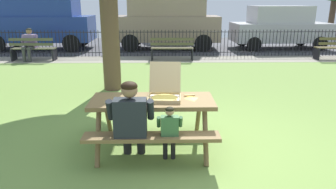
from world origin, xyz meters
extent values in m
cube|color=olive|center=(0.00, 2.09, -0.01)|extent=(28.00, 12.18, 0.02)
cube|color=gray|center=(0.00, 7.48, 0.00)|extent=(28.00, 1.40, 0.01)
cube|color=#424247|center=(0.00, 11.50, -0.01)|extent=(28.00, 6.64, 0.01)
cube|color=brown|center=(-0.92, -0.04, 0.74)|extent=(1.80, 0.77, 0.06)
cube|color=brown|center=(-0.92, -0.64, 0.44)|extent=(1.80, 0.29, 0.05)
cube|color=brown|center=(-0.92, 0.56, 0.44)|extent=(1.80, 0.29, 0.05)
cylinder|color=brown|center=(-1.66, -0.46, 0.35)|extent=(0.07, 0.43, 0.74)
cylinder|color=brown|center=(-1.66, 0.37, 0.35)|extent=(0.07, 0.43, 0.74)
cylinder|color=brown|center=(-0.18, -0.46, 0.35)|extent=(0.07, 0.43, 0.74)
cylinder|color=brown|center=(-0.19, 0.37, 0.35)|extent=(0.07, 0.43, 0.74)
cube|color=tan|center=(-0.75, -0.05, 0.78)|extent=(0.50, 0.50, 0.01)
cube|color=silver|center=(-0.75, -0.05, 0.78)|extent=(0.46, 0.46, 0.00)
cube|color=tan|center=(-0.76, -0.28, 0.80)|extent=(0.47, 0.04, 0.04)
cube|color=tan|center=(-0.73, 0.18, 0.80)|extent=(0.47, 0.04, 0.04)
cube|color=tan|center=(-0.97, -0.04, 0.80)|extent=(0.04, 0.47, 0.04)
cube|color=tan|center=(-0.52, -0.06, 0.80)|extent=(0.04, 0.47, 0.04)
cube|color=tan|center=(-0.73, 0.20, 1.04)|extent=(0.48, 0.21, 0.44)
cylinder|color=tan|center=(-0.75, -0.05, 0.79)|extent=(0.40, 0.40, 0.01)
cylinder|color=#E1C754|center=(-0.75, -0.05, 0.80)|extent=(0.37, 0.37, 0.00)
pyramid|color=#E4C648|center=(-0.35, -0.01, 0.78)|extent=(0.19, 0.24, 0.01)
cube|color=tan|center=(-0.36, 0.10, 0.78)|extent=(0.17, 0.06, 0.02)
cylinder|color=black|center=(-1.29, -0.22, 0.22)|extent=(0.12, 0.12, 0.44)
cylinder|color=black|center=(-1.29, -0.43, 0.47)|extent=(0.15, 0.42, 0.15)
cylinder|color=black|center=(-1.09, -0.22, 0.22)|extent=(0.12, 0.12, 0.44)
cylinder|color=black|center=(-1.09, -0.43, 0.47)|extent=(0.15, 0.42, 0.15)
cube|color=#1E2328|center=(-1.19, -0.64, 0.70)|extent=(0.42, 0.22, 0.52)
cylinder|color=#1E2328|center=(-1.45, -0.60, 0.80)|extent=(0.09, 0.21, 0.31)
cylinder|color=#1E2328|center=(-0.93, -0.59, 0.80)|extent=(0.09, 0.21, 0.31)
sphere|color=#8C6647|center=(-1.19, -0.62, 1.08)|extent=(0.21, 0.21, 0.21)
ellipsoid|color=black|center=(-1.19, -0.63, 1.13)|extent=(0.21, 0.20, 0.12)
cylinder|color=black|center=(-0.74, -0.41, 0.22)|extent=(0.07, 0.07, 0.44)
cylinder|color=black|center=(-0.74, -0.53, 0.46)|extent=(0.08, 0.23, 0.08)
cylinder|color=black|center=(-0.63, -0.41, 0.22)|extent=(0.07, 0.07, 0.44)
cylinder|color=black|center=(-0.63, -0.53, 0.46)|extent=(0.08, 0.23, 0.08)
cube|color=#386638|center=(-0.68, -0.64, 0.58)|extent=(0.23, 0.12, 0.29)
cylinder|color=#386638|center=(-0.83, -0.62, 0.64)|extent=(0.05, 0.11, 0.17)
cylinder|color=#386638|center=(-0.54, -0.61, 0.64)|extent=(0.05, 0.11, 0.17)
sphere|color=tan|center=(-0.68, -0.63, 0.79)|extent=(0.12, 0.12, 0.12)
ellipsoid|color=black|center=(-0.68, -0.64, 0.82)|extent=(0.12, 0.11, 0.07)
cylinder|color=black|center=(0.00, 8.18, 0.97)|extent=(21.57, 0.03, 0.03)
cylinder|color=black|center=(0.00, 8.18, 0.16)|extent=(21.57, 0.03, 0.03)
cylinder|color=black|center=(-7.07, 8.18, 0.53)|extent=(0.02, 0.02, 1.05)
cylinder|color=black|center=(-6.93, 8.18, 0.53)|extent=(0.02, 0.02, 1.05)
cylinder|color=black|center=(-6.79, 8.18, 0.53)|extent=(0.02, 0.02, 1.05)
cylinder|color=black|center=(-6.65, 8.18, 0.53)|extent=(0.02, 0.02, 1.05)
cylinder|color=black|center=(-6.51, 8.18, 0.53)|extent=(0.02, 0.02, 1.05)
cylinder|color=black|center=(-6.37, 8.18, 0.53)|extent=(0.02, 0.02, 1.05)
cylinder|color=black|center=(-6.23, 8.18, 0.53)|extent=(0.02, 0.02, 1.05)
cylinder|color=black|center=(-6.09, 8.18, 0.53)|extent=(0.02, 0.02, 1.05)
cylinder|color=black|center=(-5.95, 8.18, 0.53)|extent=(0.02, 0.02, 1.05)
cylinder|color=black|center=(-5.81, 8.18, 0.53)|extent=(0.02, 0.02, 1.05)
cylinder|color=black|center=(-5.67, 8.18, 0.53)|extent=(0.02, 0.02, 1.05)
cylinder|color=black|center=(-5.53, 8.18, 0.53)|extent=(0.02, 0.02, 1.05)
cylinder|color=black|center=(-5.39, 8.18, 0.53)|extent=(0.02, 0.02, 1.05)
cylinder|color=black|center=(-5.25, 8.18, 0.53)|extent=(0.02, 0.02, 1.05)
cylinder|color=black|center=(-5.11, 8.18, 0.53)|extent=(0.02, 0.02, 1.05)
cylinder|color=black|center=(-4.97, 8.18, 0.53)|extent=(0.02, 0.02, 1.05)
cylinder|color=black|center=(-4.83, 8.18, 0.53)|extent=(0.02, 0.02, 1.05)
cylinder|color=black|center=(-4.69, 8.18, 0.53)|extent=(0.02, 0.02, 1.05)
cylinder|color=black|center=(-4.55, 8.18, 0.53)|extent=(0.02, 0.02, 1.05)
cylinder|color=black|center=(-4.41, 8.18, 0.53)|extent=(0.02, 0.02, 1.05)
cylinder|color=black|center=(-4.27, 8.18, 0.53)|extent=(0.02, 0.02, 1.05)
cylinder|color=black|center=(-4.13, 8.18, 0.53)|extent=(0.02, 0.02, 1.05)
cylinder|color=black|center=(-3.99, 8.18, 0.53)|extent=(0.02, 0.02, 1.05)
cylinder|color=black|center=(-3.85, 8.18, 0.53)|extent=(0.02, 0.02, 1.05)
cylinder|color=black|center=(-3.71, 8.18, 0.53)|extent=(0.02, 0.02, 1.05)
cylinder|color=black|center=(-3.57, 8.18, 0.53)|extent=(0.02, 0.02, 1.05)
cylinder|color=black|center=(-3.43, 8.18, 0.53)|extent=(0.02, 0.02, 1.05)
cylinder|color=black|center=(-3.29, 8.18, 0.53)|extent=(0.02, 0.02, 1.05)
cylinder|color=black|center=(-3.15, 8.18, 0.53)|extent=(0.02, 0.02, 1.05)
cylinder|color=black|center=(-3.01, 8.18, 0.53)|extent=(0.02, 0.02, 1.05)
cylinder|color=black|center=(-2.87, 8.18, 0.53)|extent=(0.02, 0.02, 1.05)
cylinder|color=black|center=(-2.73, 8.18, 0.53)|extent=(0.02, 0.02, 1.05)
cylinder|color=black|center=(-2.59, 8.18, 0.53)|extent=(0.02, 0.02, 1.05)
cylinder|color=black|center=(-2.45, 8.18, 0.53)|extent=(0.02, 0.02, 1.05)
cylinder|color=black|center=(-2.31, 8.18, 0.53)|extent=(0.02, 0.02, 1.05)
cylinder|color=black|center=(-2.17, 8.18, 0.53)|extent=(0.02, 0.02, 1.05)
cylinder|color=black|center=(-2.03, 8.18, 0.53)|extent=(0.02, 0.02, 1.05)
cylinder|color=black|center=(-1.89, 8.18, 0.53)|extent=(0.02, 0.02, 1.05)
cylinder|color=black|center=(-1.75, 8.18, 0.53)|extent=(0.02, 0.02, 1.05)
cylinder|color=black|center=(-1.61, 8.18, 0.53)|extent=(0.02, 0.02, 1.05)
cylinder|color=black|center=(-1.47, 8.18, 0.53)|extent=(0.02, 0.02, 1.05)
cylinder|color=black|center=(-1.33, 8.18, 0.53)|extent=(0.02, 0.02, 1.05)
cylinder|color=black|center=(-1.19, 8.18, 0.53)|extent=(0.02, 0.02, 1.05)
cylinder|color=black|center=(-1.05, 8.18, 0.53)|extent=(0.02, 0.02, 1.05)
cylinder|color=black|center=(-0.91, 8.18, 0.53)|extent=(0.02, 0.02, 1.05)
cylinder|color=black|center=(-0.77, 8.18, 0.53)|extent=(0.02, 0.02, 1.05)
cylinder|color=black|center=(-0.63, 8.18, 0.53)|extent=(0.02, 0.02, 1.05)
cylinder|color=black|center=(-0.49, 8.18, 0.53)|extent=(0.02, 0.02, 1.05)
cylinder|color=black|center=(-0.35, 8.18, 0.53)|extent=(0.02, 0.02, 1.05)
cylinder|color=black|center=(-0.21, 8.18, 0.53)|extent=(0.02, 0.02, 1.05)
cylinder|color=black|center=(-0.07, 8.18, 0.53)|extent=(0.02, 0.02, 1.05)
cylinder|color=black|center=(0.07, 8.18, 0.53)|extent=(0.02, 0.02, 1.05)
cylinder|color=black|center=(0.21, 8.18, 0.53)|extent=(0.02, 0.02, 1.05)
cylinder|color=black|center=(0.35, 8.18, 0.53)|extent=(0.02, 0.02, 1.05)
cylinder|color=black|center=(0.49, 8.18, 0.53)|extent=(0.02, 0.02, 1.05)
cylinder|color=black|center=(0.63, 8.18, 0.53)|extent=(0.02, 0.02, 1.05)
cylinder|color=black|center=(0.77, 8.18, 0.53)|extent=(0.02, 0.02, 1.05)
cylinder|color=black|center=(0.91, 8.18, 0.53)|extent=(0.02, 0.02, 1.05)
cylinder|color=black|center=(1.05, 8.18, 0.53)|extent=(0.02, 0.02, 1.05)
cylinder|color=black|center=(1.19, 8.18, 0.53)|extent=(0.02, 0.02, 1.05)
cylinder|color=black|center=(1.33, 8.18, 0.53)|extent=(0.02, 0.02, 1.05)
cylinder|color=black|center=(1.47, 8.18, 0.53)|extent=(0.02, 0.02, 1.05)
cylinder|color=black|center=(1.61, 8.18, 0.53)|extent=(0.02, 0.02, 1.05)
cylinder|color=black|center=(1.75, 8.18, 0.53)|extent=(0.02, 0.02, 1.05)
cylinder|color=black|center=(1.89, 8.18, 0.53)|extent=(0.02, 0.02, 1.05)
cylinder|color=black|center=(2.03, 8.18, 0.53)|extent=(0.02, 0.02, 1.05)
cylinder|color=black|center=(2.17, 8.18, 0.53)|extent=(0.02, 0.02, 1.05)
cylinder|color=black|center=(2.31, 8.18, 0.53)|extent=(0.02, 0.02, 1.05)
cylinder|color=black|center=(2.45, 8.18, 0.53)|extent=(0.02, 0.02, 1.05)
cylinder|color=black|center=(2.59, 8.18, 0.53)|extent=(0.02, 0.02, 1.05)
cylinder|color=black|center=(2.73, 8.18, 0.53)|extent=(0.02, 0.02, 1.05)
cylinder|color=black|center=(2.87, 8.18, 0.53)|extent=(0.02, 0.02, 1.05)
cylinder|color=black|center=(3.01, 8.18, 0.53)|extent=(0.02, 0.02, 1.05)
cylinder|color=black|center=(3.15, 8.18, 0.53)|extent=(0.02, 0.02, 1.05)
cylinder|color=black|center=(3.29, 8.18, 0.53)|extent=(0.02, 0.02, 1.05)
cylinder|color=black|center=(3.43, 8.18, 0.53)|extent=(0.02, 0.02, 1.05)
cylinder|color=black|center=(3.57, 8.18, 0.53)|extent=(0.02, 0.02, 1.05)
cylinder|color=black|center=(3.71, 8.18, 0.53)|extent=(0.02, 0.02, 1.05)
cylinder|color=black|center=(3.85, 8.18, 0.53)|extent=(0.02, 0.02, 1.05)
cylinder|color=black|center=(3.99, 8.18, 0.53)|extent=(0.02, 0.02, 1.05)
cylinder|color=black|center=(4.13, 8.18, 0.53)|extent=(0.02, 0.02, 1.05)
cylinder|color=black|center=(4.27, 8.18, 0.53)|extent=(0.02, 0.02, 1.05)
cylinder|color=black|center=(4.41, 8.18, 0.53)|extent=(0.02, 0.02, 1.05)
cylinder|color=black|center=(4.55, 8.18, 0.53)|extent=(0.02, 0.02, 1.05)
cylinder|color=black|center=(4.69, 8.18, 0.53)|extent=(0.02, 0.02, 1.05)
cylinder|color=black|center=(4.83, 8.18, 0.53)|extent=(0.02, 0.02, 1.05)
cylinder|color=black|center=(4.97, 8.18, 0.53)|extent=(0.02, 0.02, 1.05)
cylinder|color=black|center=(5.11, 8.18, 0.53)|extent=(0.02, 0.02, 1.05)
cylinder|color=black|center=(5.25, 8.18, 0.53)|extent=(0.02, 0.02, 1.05)
cylinder|color=black|center=(5.39, 8.18, 0.53)|extent=(0.02, 0.02, 1.05)
cylinder|color=black|center=(5.53, 8.18, 0.53)|extent=(0.02, 0.02, 1.05)
cylinder|color=black|center=(5.67, 8.18, 0.53)|extent=(0.02, 0.02, 1.05)
cylinder|color=black|center=(5.81, 8.18, 0.53)|extent=(0.02, 0.02, 1.05)
cylinder|color=black|center=(5.95, 8.18, 0.53)|extent=(0.02, 0.02, 1.05)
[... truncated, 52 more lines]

